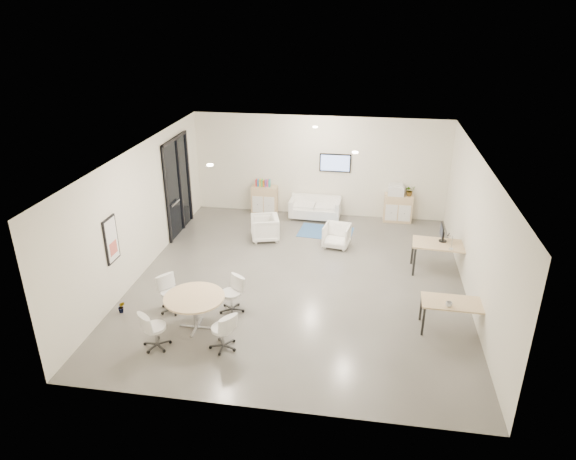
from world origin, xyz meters
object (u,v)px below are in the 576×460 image
(armchair_right, at_px, (337,235))
(loveseat, at_px, (315,209))
(sideboard_right, at_px, (398,208))
(desk_front, at_px, (453,305))
(round_table, at_px, (194,300))
(sideboard_left, at_px, (265,200))
(armchair_left, at_px, (265,227))
(desk_rear, at_px, (443,247))

(armchair_right, bearing_deg, loveseat, 121.06)
(sideboard_right, bearing_deg, loveseat, -176.41)
(desk_front, bearing_deg, round_table, -169.88)
(sideboard_right, distance_m, armchair_right, 2.79)
(sideboard_left, bearing_deg, desk_front, -48.60)
(sideboard_left, relative_size, desk_front, 0.70)
(armchair_right, bearing_deg, sideboard_right, 59.56)
(loveseat, distance_m, armchair_left, 2.25)
(armchair_left, relative_size, desk_front, 0.60)
(armchair_left, bearing_deg, sideboard_right, 101.71)
(armchair_left, relative_size, armchair_right, 1.10)
(armchair_right, distance_m, desk_front, 4.57)
(sideboard_left, height_order, sideboard_right, sideboard_left)
(sideboard_left, height_order, armchair_left, sideboard_left)
(loveseat, bearing_deg, desk_rear, -39.00)
(armchair_right, height_order, desk_rear, desk_rear)
(armchair_right, bearing_deg, round_table, -111.85)
(loveseat, bearing_deg, armchair_right, -65.78)
(armchair_left, height_order, desk_rear, armchair_left)
(sideboard_right, bearing_deg, round_table, -123.52)
(desk_rear, height_order, round_table, desk_rear)
(desk_rear, xyz_separation_m, desk_front, (-0.07, -2.63, -0.10))
(sideboard_right, height_order, round_table, sideboard_right)
(round_table, bearing_deg, armchair_right, 59.48)
(sideboard_left, distance_m, sideboard_right, 4.27)
(armchair_right, bearing_deg, desk_front, -45.58)
(loveseat, bearing_deg, sideboard_left, 176.34)
(armchair_left, bearing_deg, desk_front, 35.14)
(armchair_right, relative_size, desk_rear, 0.46)
(sideboard_left, xyz_separation_m, armchair_right, (2.51, -2.17, -0.10))
(loveseat, relative_size, round_table, 1.27)
(sideboard_left, bearing_deg, armchair_right, -40.81)
(armchair_left, relative_size, round_table, 0.63)
(sideboard_right, height_order, armchair_right, sideboard_right)
(sideboard_right, xyz_separation_m, desk_rear, (0.98, -3.24, 0.27))
(sideboard_left, relative_size, sideboard_right, 1.05)
(armchair_right, distance_m, round_table, 5.21)
(loveseat, xyz_separation_m, desk_front, (3.49, -5.71, 0.29))
(sideboard_left, bearing_deg, loveseat, -5.49)
(armchair_left, height_order, armchair_right, armchair_left)
(desk_rear, bearing_deg, desk_front, -86.86)
(armchair_right, bearing_deg, armchair_left, -175.44)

